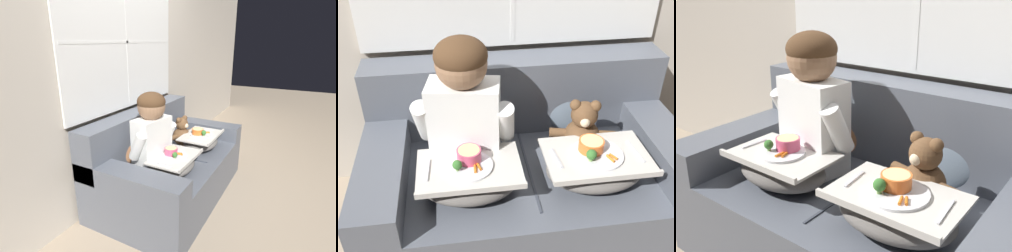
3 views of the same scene
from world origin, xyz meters
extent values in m
cube|color=#565B66|center=(0.00, 0.00, 0.21)|extent=(1.65, 0.95, 0.42)
cube|color=#565B66|center=(0.00, 0.37, 0.64)|extent=(1.65, 0.22, 0.42)
cube|color=#565B66|center=(-0.71, 0.00, 0.50)|extent=(0.22, 0.95, 0.16)
cube|color=#3D424C|center=(0.00, -0.02, 0.43)|extent=(0.01, 0.69, 0.01)
ellipsoid|color=#B2754C|center=(-0.30, 0.30, 0.58)|extent=(0.33, 0.16, 0.34)
ellipsoid|color=slate|center=(0.30, 0.30, 0.58)|extent=(0.34, 0.16, 0.35)
cube|color=white|center=(-0.30, 0.05, 0.65)|extent=(0.37, 0.24, 0.46)
sphere|color=#936B4C|center=(-0.30, 0.05, 0.98)|extent=(0.24, 0.24, 0.24)
ellipsoid|color=#4C331E|center=(-0.30, 0.05, 1.03)|extent=(0.24, 0.24, 0.17)
cylinder|color=white|center=(-0.50, 0.06, 0.69)|extent=(0.12, 0.19, 0.25)
cylinder|color=white|center=(-0.11, -0.01, 0.69)|extent=(0.12, 0.19, 0.25)
sphere|color=brown|center=(0.30, 0.05, 0.52)|extent=(0.19, 0.19, 0.19)
sphere|color=brown|center=(0.30, 0.05, 0.66)|extent=(0.14, 0.14, 0.14)
sphere|color=brown|center=(0.25, 0.06, 0.71)|extent=(0.06, 0.06, 0.06)
sphere|color=brown|center=(0.35, 0.04, 0.71)|extent=(0.06, 0.06, 0.06)
sphere|color=beige|center=(0.29, -0.01, 0.65)|extent=(0.05, 0.05, 0.05)
sphere|color=black|center=(0.29, -0.03, 0.66)|extent=(0.02, 0.02, 0.02)
cylinder|color=brown|center=(0.18, 0.08, 0.54)|extent=(0.10, 0.07, 0.05)
cylinder|color=brown|center=(0.42, 0.02, 0.54)|extent=(0.10, 0.07, 0.05)
cylinder|color=brown|center=(0.24, -0.04, 0.45)|extent=(0.07, 0.10, 0.05)
cylinder|color=brown|center=(0.32, -0.06, 0.45)|extent=(0.07, 0.10, 0.05)
ellipsoid|color=slate|center=(-0.30, -0.18, 0.49)|extent=(0.46, 0.31, 0.14)
cube|color=beige|center=(-0.30, -0.18, 0.57)|extent=(0.48, 0.33, 0.01)
cube|color=beige|center=(-0.30, -0.33, 0.58)|extent=(0.48, 0.02, 0.02)
cylinder|color=silver|center=(-0.30, -0.18, 0.58)|extent=(0.22, 0.22, 0.01)
cylinder|color=#D64C70|center=(-0.30, -0.14, 0.61)|extent=(0.11, 0.11, 0.06)
cylinder|color=#E5D189|center=(-0.30, -0.14, 0.64)|extent=(0.10, 0.10, 0.01)
sphere|color=#38702D|center=(-0.36, -0.21, 0.62)|extent=(0.04, 0.04, 0.04)
cylinder|color=#7A9E56|center=(-0.36, -0.21, 0.59)|extent=(0.02, 0.02, 0.02)
cylinder|color=orange|center=(-0.28, -0.21, 0.59)|extent=(0.01, 0.06, 0.01)
cylinder|color=orange|center=(-0.26, -0.20, 0.59)|extent=(0.03, 0.05, 0.01)
cube|color=silver|center=(-0.49, -0.18, 0.58)|extent=(0.02, 0.14, 0.01)
ellipsoid|color=slate|center=(0.30, -0.18, 0.49)|extent=(0.48, 0.33, 0.14)
cube|color=beige|center=(0.30, -0.18, 0.57)|extent=(0.50, 0.34, 0.01)
cube|color=beige|center=(0.30, -0.34, 0.58)|extent=(0.50, 0.02, 0.02)
cylinder|color=silver|center=(0.30, -0.18, 0.58)|extent=(0.25, 0.25, 0.01)
cylinder|color=orange|center=(0.28, -0.15, 0.61)|extent=(0.12, 0.12, 0.05)
cylinder|color=#E5D189|center=(0.28, -0.15, 0.64)|extent=(0.11, 0.11, 0.01)
sphere|color=#38702D|center=(0.25, -0.23, 0.62)|extent=(0.05, 0.05, 0.05)
cylinder|color=#7A9E56|center=(0.25, -0.23, 0.60)|extent=(0.02, 0.02, 0.02)
cylinder|color=orange|center=(0.35, -0.23, 0.59)|extent=(0.03, 0.05, 0.01)
cylinder|color=orange|center=(0.37, -0.22, 0.59)|extent=(0.03, 0.05, 0.01)
cube|color=silver|center=(0.11, -0.18, 0.58)|extent=(0.03, 0.14, 0.01)
cube|color=silver|center=(0.50, -0.18, 0.58)|extent=(0.03, 0.17, 0.01)
camera|label=1|loc=(-2.12, -1.09, 1.52)|focal=28.00mm
camera|label=2|loc=(-0.33, -1.56, 1.74)|focal=42.00mm
camera|label=3|loc=(0.92, -1.31, 1.32)|focal=42.00mm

